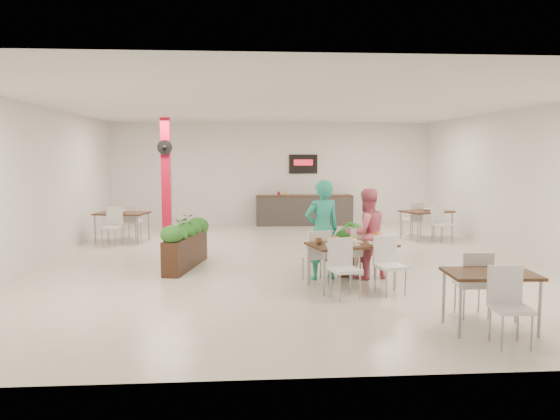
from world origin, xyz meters
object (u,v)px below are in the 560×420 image
at_px(planter_right, 350,244).
at_px(side_table_b, 427,215).
at_px(side_table_a, 122,217).
at_px(planter_left, 186,241).
at_px(side_table_c, 490,283).
at_px(main_table, 351,250).
at_px(diner_man, 322,230).
at_px(diner_woman, 366,234).
at_px(red_column, 166,175).
at_px(service_counter, 304,209).

height_order(planter_right, side_table_b, side_table_b).
bearing_deg(side_table_a, planter_left, -47.04).
bearing_deg(side_table_a, side_table_c, -37.63).
xyz_separation_m(main_table, diner_man, (-0.39, 0.66, 0.25)).
height_order(diner_man, planter_left, diner_man).
bearing_deg(planter_left, diner_woman, -19.43).
xyz_separation_m(diner_woman, side_table_a, (-5.25, 4.45, -0.18)).
height_order(main_table, diner_woman, diner_woman).
height_order(diner_woman, planter_right, diner_woman).
relative_size(red_column, planter_right, 1.87).
height_order(side_table_a, side_table_b, same).
bearing_deg(service_counter, diner_woman, -87.96).
xyz_separation_m(service_counter, side_table_c, (1.18, -10.32, 0.12)).
distance_m(red_column, side_table_b, 7.04).
xyz_separation_m(service_counter, side_table_a, (-4.99, -2.91, 0.14)).
bearing_deg(side_table_b, red_column, 149.80).
distance_m(service_counter, diner_woman, 7.37).
bearing_deg(planter_right, side_table_b, 51.72).
distance_m(planter_left, side_table_a, 3.80).
relative_size(diner_man, diner_woman, 1.09).
xyz_separation_m(diner_woman, planter_right, (-0.12, 0.87, -0.33)).
bearing_deg(planter_right, side_table_a, 145.13).
distance_m(diner_woman, planter_left, 3.54).
xyz_separation_m(side_table_a, side_table_b, (7.86, -0.11, -0.00)).
bearing_deg(diner_man, side_table_c, 105.46).
height_order(red_column, planter_left, red_column).
relative_size(diner_woman, planter_left, 0.81).
height_order(side_table_a, side_table_c, same).
bearing_deg(diner_woman, planter_left, -34.14).
bearing_deg(red_column, main_table, -57.96).
xyz_separation_m(diner_woman, planter_left, (-3.33, 1.17, -0.29)).
bearing_deg(diner_woman, main_table, 43.44).
xyz_separation_m(red_column, side_table_a, (-0.99, -1.05, -1.01)).
distance_m(planter_right, side_table_c, 3.97).
relative_size(service_counter, planter_left, 1.49).
bearing_deg(diner_man, diner_woman, 165.29).
height_order(diner_woman, side_table_b, diner_woman).
height_order(service_counter, planter_left, service_counter).
bearing_deg(red_column, service_counter, 25.00).
relative_size(diner_woman, side_table_a, 0.97).
height_order(planter_left, side_table_c, planter_left).
bearing_deg(diner_man, side_table_a, -59.71).
distance_m(diner_woman, side_table_c, 3.10).
bearing_deg(planter_left, main_table, -32.09).
height_order(main_table, diner_man, diner_man).
bearing_deg(side_table_b, main_table, -141.77).
distance_m(main_table, planter_left, 3.45).
bearing_deg(planter_right, diner_man, -127.94).
height_order(red_column, side_table_b, red_column).
bearing_deg(side_table_c, main_table, 122.50).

